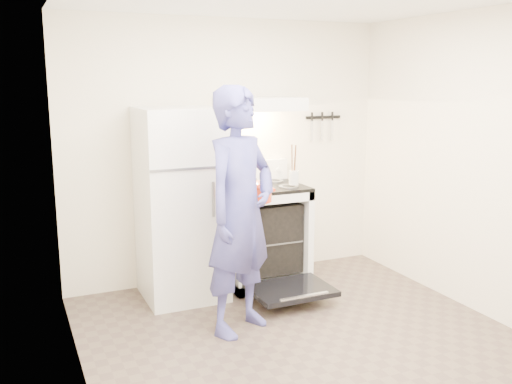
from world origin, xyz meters
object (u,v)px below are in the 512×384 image
Objects in this scene: stove_body at (263,236)px; person at (240,212)px; tea_kettle at (242,171)px; refrigerator at (181,204)px; dutch_oven at (254,194)px.

stove_body is 0.48× the size of person.
person reaches higher than tea_kettle.
refrigerator is 4.78× the size of dutch_oven.
person is at bearing -123.62° from stove_body.
person is at bearing -76.12° from refrigerator.
dutch_oven is at bearing -48.30° from refrigerator.
dutch_oven is (-0.33, -0.56, 0.55)m from stove_body.
person is 0.43m from dutch_oven.
tea_kettle is (-0.16, 0.11, 0.62)m from stove_body.
stove_body is 0.85m from dutch_oven.
refrigerator is 0.90m from person.
stove_body is at bearing 59.42° from dutch_oven.
stove_body is at bearing 1.77° from refrigerator.
tea_kettle is at bearing 146.03° from stove_body.
person is at bearing -128.30° from dutch_oven.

